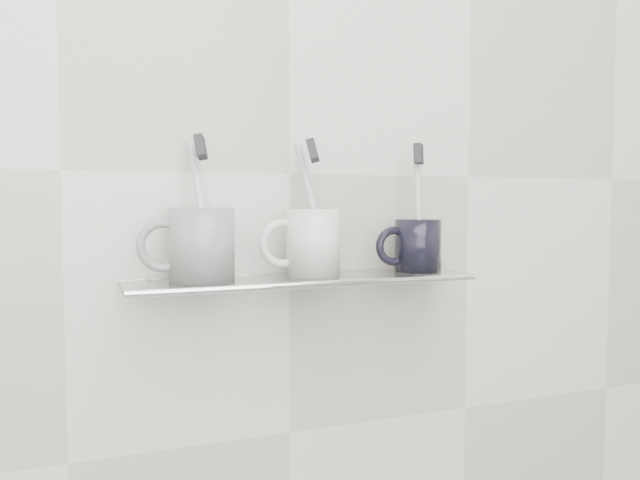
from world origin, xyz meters
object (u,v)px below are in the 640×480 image
shelf_glass (303,280)px  mug_center (313,243)px  mug_right (418,245)px  mug_left (202,245)px

shelf_glass → mug_center: mug_center is taller
mug_center → mug_right: mug_center is taller
mug_left → shelf_glass: bearing=-16.5°
mug_left → mug_right: (0.33, 0.00, -0.01)m
mug_right → mug_center: bearing=-168.7°
shelf_glass → mug_right: bearing=1.5°
shelf_glass → mug_left: (-0.14, 0.00, 0.05)m
mug_center → mug_right: (0.17, 0.00, -0.01)m
shelf_glass → mug_left: size_ratio=5.04×
mug_left → mug_center: size_ratio=1.02×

